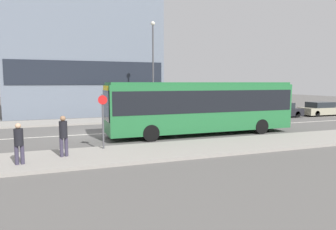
{
  "coord_description": "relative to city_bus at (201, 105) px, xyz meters",
  "views": [
    {
      "loc": [
        -1.88,
        -19.53,
        3.32
      ],
      "look_at": [
        4.41,
        -2.06,
        1.29
      ],
      "focal_mm": 32.0,
      "sensor_mm": 36.0,
      "label": 1
    }
  ],
  "objects": [
    {
      "name": "apartment_block_left_tower",
      "position": [
        -5.85,
        14.05,
        5.73
      ],
      "size": [
        14.83,
        4.45,
        15.3
      ],
      "color": "slate",
      "rests_on": "ground_plane"
    },
    {
      "name": "street_lamp",
      "position": [
        -0.94,
        7.41,
        3.15
      ],
      "size": [
        0.36,
        0.36,
        8.27
      ],
      "color": "#4C4C51",
      "rests_on": "sidewalk_far"
    },
    {
      "name": "lane_centerline",
      "position": [
        -6.56,
        2.36,
        -1.91
      ],
      "size": [
        41.8,
        0.16,
        0.01
      ],
      "color": "silver",
      "rests_on": "ground_plane"
    },
    {
      "name": "parked_car_2",
      "position": [
        16.19,
        5.83,
        -1.27
      ],
      "size": [
        4.36,
        1.82,
        1.37
      ],
      "color": "#A39E84",
      "rests_on": "ground_plane"
    },
    {
      "name": "parked_car_1",
      "position": [
        11.37,
        5.95,
        -1.26
      ],
      "size": [
        3.95,
        1.76,
        1.4
      ],
      "color": "black",
      "rests_on": "ground_plane"
    },
    {
      "name": "sidewalk_near",
      "position": [
        -6.56,
        -3.89,
        -1.85
      ],
      "size": [
        44.0,
        3.5,
        0.13
      ],
      "color": "gray",
      "rests_on": "ground_plane"
    },
    {
      "name": "pedestrian_near_stop",
      "position": [
        -10.02,
        -4.46,
        -0.87
      ],
      "size": [
        0.35,
        0.34,
        1.63
      ],
      "rotation": [
        0.0,
        0.0,
        0.1
      ],
      "color": "#383347",
      "rests_on": "sidewalk_near"
    },
    {
      "name": "sidewalk_far",
      "position": [
        -6.56,
        8.61,
        -1.85
      ],
      "size": [
        44.0,
        3.5,
        0.13
      ],
      "color": "gray",
      "rests_on": "ground_plane"
    },
    {
      "name": "pedestrian_down_pavement",
      "position": [
        -8.38,
        -3.72,
        -0.77
      ],
      "size": [
        0.35,
        0.34,
        1.77
      ],
      "rotation": [
        0.0,
        0.0,
        0.19
      ],
      "color": "#383347",
      "rests_on": "sidewalk_near"
    },
    {
      "name": "ground_plane",
      "position": [
        -6.56,
        2.36,
        -1.91
      ],
      "size": [
        120.0,
        120.0,
        0.0
      ],
      "primitive_type": "plane",
      "color": "#595654"
    },
    {
      "name": "city_bus",
      "position": [
        0.0,
        0.0,
        0.0
      ],
      "size": [
        12.04,
        2.62,
        3.33
      ],
      "rotation": [
        0.0,
        0.0,
        0.02
      ],
      "color": "#236B38",
      "rests_on": "ground_plane"
    },
    {
      "name": "parked_car_0",
      "position": [
        6.46,
        5.75,
        -1.26
      ],
      "size": [
        3.95,
        1.84,
        1.39
      ],
      "color": "silver",
      "rests_on": "ground_plane"
    },
    {
      "name": "bus_stop_sign",
      "position": [
        -6.55,
        -2.73,
        -0.24
      ],
      "size": [
        0.44,
        0.12,
        2.63
      ],
      "color": "#4C4C51",
      "rests_on": "sidewalk_near"
    }
  ]
}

